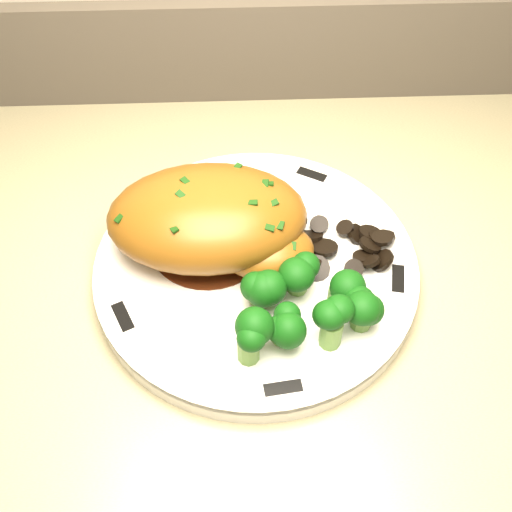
{
  "coord_description": "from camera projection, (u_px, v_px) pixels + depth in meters",
  "views": [
    {
      "loc": [
        -0.35,
        1.35,
        1.44
      ],
      "look_at": [
        -0.34,
        1.71,
        0.99
      ],
      "focal_mm": 45.0,
      "sensor_mm": 36.0,
      "label": 1
    }
  ],
  "objects": [
    {
      "name": "rim_accent_4",
      "position": [
        283.0,
        388.0,
        0.51
      ],
      "size": [
        0.03,
        0.01,
        0.0
      ],
      "primitive_type": "cube",
      "rotation": [
        0.0,
        0.0,
        6.41
      ],
      "color": "black",
      "rests_on": "plate"
    },
    {
      "name": "plate",
      "position": [
        256.0,
        269.0,
        0.59
      ],
      "size": [
        0.39,
        0.39,
        0.02
      ],
      "primitive_type": "cylinder",
      "rotation": [
        0.0,
        0.0,
        -0.4
      ],
      "color": "white",
      "rests_on": "counter"
    },
    {
      "name": "rim_accent_1",
      "position": [
        312.0,
        175.0,
        0.66
      ],
      "size": [
        0.03,
        0.02,
        0.0
      ],
      "primitive_type": "cube",
      "rotation": [
        0.0,
        0.0,
        2.64
      ],
      "color": "black",
      "rests_on": "plate"
    },
    {
      "name": "chicken_breast",
      "position": [
        214.0,
        221.0,
        0.57
      ],
      "size": [
        0.19,
        0.12,
        0.07
      ],
      "rotation": [
        0.0,
        0.0,
        0.01
      ],
      "color": "brown",
      "rests_on": "plate"
    },
    {
      "name": "rim_accent_2",
      "position": [
        164.0,
        192.0,
        0.64
      ],
      "size": [
        0.03,
        0.03,
        0.0
      ],
      "primitive_type": "cube",
      "rotation": [
        0.0,
        0.0,
        3.9
      ],
      "color": "black",
      "rests_on": "plate"
    },
    {
      "name": "mushroom_pile",
      "position": [
        338.0,
        247.0,
        0.59
      ],
      "size": [
        0.1,
        0.07,
        0.03
      ],
      "color": "black",
      "rests_on": "plate"
    },
    {
      "name": "rim_accent_3",
      "position": [
        123.0,
        317.0,
        0.55
      ],
      "size": [
        0.02,
        0.03,
        0.0
      ],
      "primitive_type": "cube",
      "rotation": [
        0.0,
        0.0,
        5.15
      ],
      "color": "black",
      "rests_on": "plate"
    },
    {
      "name": "gravy_pool",
      "position": [
        209.0,
        242.0,
        0.6
      ],
      "size": [
        0.11,
        0.11,
        0.0
      ],
      "primitive_type": "cylinder",
      "color": "#3F190B",
      "rests_on": "plate"
    },
    {
      "name": "broccoli_florets",
      "position": [
        304.0,
        306.0,
        0.53
      ],
      "size": [
        0.12,
        0.1,
        0.04
      ],
      "rotation": [
        0.0,
        0.0,
        -0.28
      ],
      "color": "#5C893A",
      "rests_on": "plate"
    },
    {
      "name": "rim_accent_0",
      "position": [
        398.0,
        279.0,
        0.57
      ],
      "size": [
        0.02,
        0.03,
        0.0
      ],
      "primitive_type": "cube",
      "rotation": [
        0.0,
        0.0,
        1.38
      ],
      "color": "black",
      "rests_on": "plate"
    }
  ]
}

